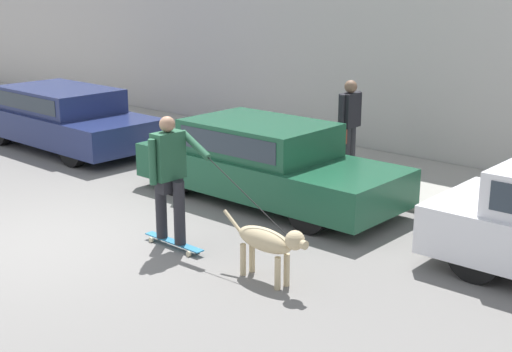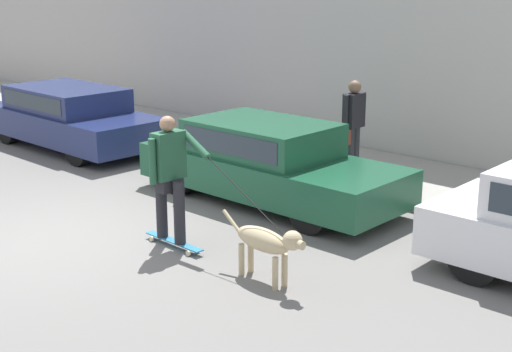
{
  "view_description": "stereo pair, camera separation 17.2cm",
  "coord_description": "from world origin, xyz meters",
  "px_view_note": "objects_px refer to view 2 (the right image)",
  "views": [
    {
      "loc": [
        7.88,
        -4.75,
        3.36
      ],
      "look_at": [
        2.16,
        1.71,
        0.95
      ],
      "focal_mm": 50.0,
      "sensor_mm": 36.0,
      "label": 1
    },
    {
      "loc": [
        8.01,
        -4.63,
        3.36
      ],
      "look_at": [
        2.16,
        1.71,
        0.95
      ],
      "focal_mm": 50.0,
      "sensor_mm": 36.0,
      "label": 2
    }
  ],
  "objects_px": {
    "dog": "(267,242)",
    "pedestrian_with_bag": "(353,123)",
    "parked_car_1": "(268,163)",
    "skateboarder": "(170,174)",
    "fire_hydrant": "(43,109)",
    "parked_car_0": "(71,117)"
  },
  "relations": [
    {
      "from": "dog",
      "to": "fire_hydrant",
      "type": "height_order",
      "value": "fire_hydrant"
    },
    {
      "from": "pedestrian_with_bag",
      "to": "fire_hydrant",
      "type": "bearing_deg",
      "value": 5.99
    },
    {
      "from": "parked_car_1",
      "to": "dog",
      "type": "height_order",
      "value": "parked_car_1"
    },
    {
      "from": "skateboarder",
      "to": "parked_car_0",
      "type": "bearing_deg",
      "value": 159.49
    },
    {
      "from": "parked_car_1",
      "to": "dog",
      "type": "bearing_deg",
      "value": -48.52
    },
    {
      "from": "pedestrian_with_bag",
      "to": "fire_hydrant",
      "type": "xyz_separation_m",
      "value": [
        -8.0,
        -1.03,
        -0.61
      ]
    },
    {
      "from": "skateboarder",
      "to": "pedestrian_with_bag",
      "type": "xyz_separation_m",
      "value": [
        -0.1,
        4.1,
        0.04
      ]
    },
    {
      "from": "parked_car_0",
      "to": "dog",
      "type": "bearing_deg",
      "value": -16.26
    },
    {
      "from": "parked_car_0",
      "to": "fire_hydrant",
      "type": "relative_size",
      "value": 5.69
    },
    {
      "from": "dog",
      "to": "pedestrian_with_bag",
      "type": "relative_size",
      "value": 0.83
    },
    {
      "from": "parked_car_0",
      "to": "pedestrian_with_bag",
      "type": "relative_size",
      "value": 2.72
    },
    {
      "from": "parked_car_1",
      "to": "skateboarder",
      "type": "xyz_separation_m",
      "value": [
        0.39,
        -2.3,
        0.37
      ]
    },
    {
      "from": "parked_car_1",
      "to": "dog",
      "type": "xyz_separation_m",
      "value": [
        2.04,
        -2.31,
        -0.12
      ]
    },
    {
      "from": "parked_car_0",
      "to": "parked_car_1",
      "type": "relative_size",
      "value": 0.99
    },
    {
      "from": "parked_car_0",
      "to": "skateboarder",
      "type": "height_order",
      "value": "skateboarder"
    },
    {
      "from": "parked_car_1",
      "to": "pedestrian_with_bag",
      "type": "relative_size",
      "value": 2.73
    },
    {
      "from": "parked_car_1",
      "to": "fire_hydrant",
      "type": "relative_size",
      "value": 5.73
    },
    {
      "from": "dog",
      "to": "fire_hydrant",
      "type": "relative_size",
      "value": 1.75
    },
    {
      "from": "pedestrian_with_bag",
      "to": "skateboarder",
      "type": "bearing_deg",
      "value": 90.02
    },
    {
      "from": "dog",
      "to": "skateboarder",
      "type": "relative_size",
      "value": 0.52
    },
    {
      "from": "skateboarder",
      "to": "pedestrian_with_bag",
      "type": "bearing_deg",
      "value": 92.68
    },
    {
      "from": "skateboarder",
      "to": "fire_hydrant",
      "type": "relative_size",
      "value": 3.35
    }
  ]
}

